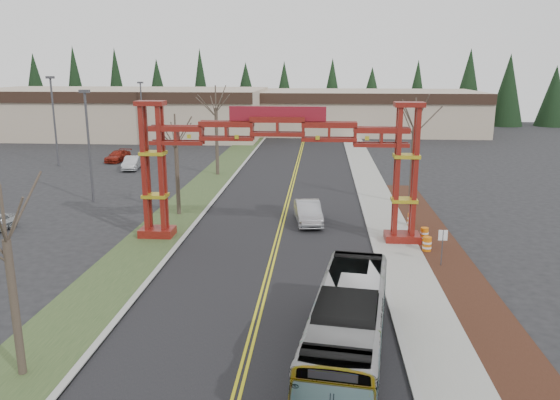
# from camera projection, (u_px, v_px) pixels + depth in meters

# --- Properties ---
(road) EXTENTS (12.00, 110.00, 0.02)m
(road) POSITION_uv_depth(u_px,v_px,m) (285.00, 212.00, 42.37)
(road) COLOR black
(road) RESTS_ON ground
(lane_line_left) EXTENTS (0.12, 100.00, 0.01)m
(lane_line_left) POSITION_uv_depth(u_px,v_px,m) (283.00, 212.00, 42.37)
(lane_line_left) COLOR gold
(lane_line_left) RESTS_ON road
(lane_line_right) EXTENTS (0.12, 100.00, 0.01)m
(lane_line_right) POSITION_uv_depth(u_px,v_px,m) (286.00, 212.00, 42.36)
(lane_line_right) COLOR gold
(lane_line_right) RESTS_ON road
(curb_right) EXTENTS (0.30, 110.00, 0.15)m
(curb_right) POSITION_uv_depth(u_px,v_px,m) (365.00, 212.00, 41.90)
(curb_right) COLOR #9FA09A
(curb_right) RESTS_ON ground
(sidewalk_right) EXTENTS (2.60, 110.00, 0.14)m
(sidewalk_right) POSITION_uv_depth(u_px,v_px,m) (384.00, 213.00, 41.79)
(sidewalk_right) COLOR gray
(sidewalk_right) RESTS_ON ground
(landscape_strip) EXTENTS (2.60, 50.00, 0.12)m
(landscape_strip) POSITION_uv_depth(u_px,v_px,m) (469.00, 293.00, 27.07)
(landscape_strip) COLOR black
(landscape_strip) RESTS_ON ground
(grass_median) EXTENTS (4.00, 110.00, 0.08)m
(grass_median) POSITION_uv_depth(u_px,v_px,m) (184.00, 209.00, 42.96)
(grass_median) COLOR #2D4221
(grass_median) RESTS_ON ground
(curb_left) EXTENTS (0.30, 110.00, 0.15)m
(curb_left) POSITION_uv_depth(u_px,v_px,m) (207.00, 209.00, 42.81)
(curb_left) COLOR #9FA09A
(curb_left) RESTS_ON ground
(gateway_arch) EXTENTS (18.20, 1.60, 8.90)m
(gateway_arch) POSITION_uv_depth(u_px,v_px,m) (278.00, 149.00, 34.17)
(gateway_arch) COLOR #5B0F0C
(gateway_arch) RESTS_ON ground
(retail_building_west) EXTENTS (46.00, 22.30, 7.50)m
(retail_building_west) POSITION_uv_depth(u_px,v_px,m) (122.00, 112.00, 89.19)
(retail_building_west) COLOR tan
(retail_building_west) RESTS_ON ground
(retail_building_east) EXTENTS (38.00, 20.30, 7.00)m
(retail_building_east) POSITION_uv_depth(u_px,v_px,m) (364.00, 111.00, 94.02)
(retail_building_east) COLOR tan
(retail_building_east) RESTS_ON ground
(conifer_treeline) EXTENTS (116.10, 5.60, 13.00)m
(conifer_treeline) POSITION_uv_depth(u_px,v_px,m) (310.00, 91.00, 105.71)
(conifer_treeline) COLOR black
(conifer_treeline) RESTS_ON ground
(transit_bus) EXTENTS (3.93, 10.92, 2.97)m
(transit_bus) POSITION_uv_depth(u_px,v_px,m) (348.00, 327.00, 20.39)
(transit_bus) COLOR #A3A6AB
(transit_bus) RESTS_ON ground
(silver_sedan) EXTENTS (2.32, 5.05, 1.60)m
(silver_sedan) POSITION_uv_depth(u_px,v_px,m) (308.00, 212.00, 39.14)
(silver_sedan) COLOR #A5A8AD
(silver_sedan) RESTS_ON ground
(parked_car_mid_a) EXTENTS (2.27, 4.58, 1.28)m
(parked_car_mid_a) POSITION_uv_depth(u_px,v_px,m) (118.00, 156.00, 64.84)
(parked_car_mid_a) COLOR maroon
(parked_car_mid_a) RESTS_ON ground
(parked_car_far_a) EXTENTS (2.06, 4.51, 1.43)m
(parked_car_far_a) POSITION_uv_depth(u_px,v_px,m) (132.00, 163.00, 59.81)
(parked_car_far_a) COLOR #B6BBBF
(parked_car_far_a) RESTS_ON ground
(bare_tree_median_near) EXTENTS (2.96, 2.96, 7.14)m
(bare_tree_median_near) POSITION_uv_depth(u_px,v_px,m) (6.00, 241.00, 18.72)
(bare_tree_median_near) COLOR #382D26
(bare_tree_median_near) RESTS_ON ground
(bare_tree_median_mid) EXTENTS (3.09, 3.09, 7.63)m
(bare_tree_median_mid) POSITION_uv_depth(u_px,v_px,m) (176.00, 142.00, 40.25)
(bare_tree_median_mid) COLOR #382D26
(bare_tree_median_mid) RESTS_ON ground
(bare_tree_median_far) EXTENTS (3.44, 3.44, 9.17)m
(bare_tree_median_far) POSITION_uv_depth(u_px,v_px,m) (216.00, 109.00, 55.19)
(bare_tree_median_far) COLOR #382D26
(bare_tree_median_far) RESTS_ON ground
(bare_tree_right_far) EXTENTS (3.37, 3.37, 8.65)m
(bare_tree_right_far) POSITION_uv_depth(u_px,v_px,m) (415.00, 127.00, 42.74)
(bare_tree_right_far) COLOR #382D26
(bare_tree_right_far) RESTS_ON ground
(light_pole_near) EXTENTS (0.80, 0.40, 9.20)m
(light_pole_near) POSITION_uv_depth(u_px,v_px,m) (88.00, 138.00, 44.32)
(light_pole_near) COLOR #3F3F44
(light_pole_near) RESTS_ON ground
(light_pole_mid) EXTENTS (0.87, 0.43, 9.98)m
(light_pole_mid) POSITION_uv_depth(u_px,v_px,m) (54.00, 115.00, 60.57)
(light_pole_mid) COLOR #3F3F44
(light_pole_mid) RESTS_ON ground
(light_pole_far) EXTENTS (0.78, 0.39, 8.96)m
(light_pole_far) POSITION_uv_depth(u_px,v_px,m) (142.00, 109.00, 76.76)
(light_pole_far) COLOR #3F3F44
(light_pole_far) RESTS_ON ground
(street_sign) EXTENTS (0.50, 0.06, 2.18)m
(street_sign) POSITION_uv_depth(u_px,v_px,m) (443.00, 241.00, 30.29)
(street_sign) COLOR #3F3F44
(street_sign) RESTS_ON ground
(barrel_south) EXTENTS (0.54, 0.54, 0.99)m
(barrel_south) POSITION_uv_depth(u_px,v_px,m) (427.00, 245.00, 32.95)
(barrel_south) COLOR #D5660B
(barrel_south) RESTS_ON ground
(barrel_mid) EXTENTS (0.52, 0.52, 0.96)m
(barrel_mid) POSITION_uv_depth(u_px,v_px,m) (424.00, 235.00, 34.95)
(barrel_mid) COLOR #D5660B
(barrel_mid) RESTS_ON ground
(barrel_north) EXTENTS (0.55, 0.55, 1.01)m
(barrel_north) POSITION_uv_depth(u_px,v_px,m) (411.00, 220.00, 38.16)
(barrel_north) COLOR #D5660B
(barrel_north) RESTS_ON ground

